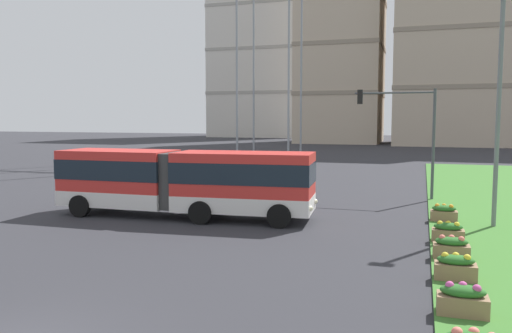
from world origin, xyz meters
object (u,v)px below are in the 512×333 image
at_px(car_grey_wagon, 183,181).
at_px(flower_planter_3, 451,247).
at_px(streetlight_median, 499,102).
at_px(apartment_tower_centre, 462,10).
at_px(apartment_tower_westcentre, 342,26).
at_px(apartment_tower_west, 261,32).
at_px(flower_planter_2, 456,267).
at_px(traffic_light_far_right, 407,123).
at_px(flower_planter_4, 448,232).
at_px(articulated_bus, 184,181).
at_px(flower_planter_5, 444,213).
at_px(flower_planter_1, 463,299).

relative_size(car_grey_wagon, flower_planter_3, 4.14).
bearing_deg(streetlight_median, apartment_tower_centre, 87.86).
relative_size(apartment_tower_westcentre, apartment_tower_centre, 0.94).
bearing_deg(apartment_tower_west, flower_planter_2, -69.86).
height_order(flower_planter_2, apartment_tower_centre, apartment_tower_centre).
xyz_separation_m(car_grey_wagon, apartment_tower_west, (-23.96, 92.13, 24.19)).
bearing_deg(traffic_light_far_right, flower_planter_4, -79.75).
bearing_deg(apartment_tower_westcentre, streetlight_median, -76.48).
bearing_deg(flower_planter_2, apartment_tower_centre, 86.70).
xyz_separation_m(car_grey_wagon, flower_planter_3, (14.55, -10.64, -0.33)).
xyz_separation_m(articulated_bus, flower_planter_4, (11.19, -1.56, -1.23)).
height_order(flower_planter_5, apartment_tower_westcentre, apartment_tower_westcentre).
bearing_deg(car_grey_wagon, flower_planter_4, -29.70).
relative_size(traffic_light_far_right, apartment_tower_westcentre, 0.14).
height_order(flower_planter_2, streetlight_median, streetlight_median).
distance_m(flower_planter_3, apartment_tower_centre, 79.61).
bearing_deg(apartment_tower_west, flower_planter_4, -69.02).
xyz_separation_m(flower_planter_5, traffic_light_far_right, (-1.82, 6.19, 3.78)).
bearing_deg(traffic_light_far_right, articulated_bus, -137.72).
relative_size(flower_planter_2, traffic_light_far_right, 0.18).
distance_m(flower_planter_3, flower_planter_4, 2.34).
distance_m(flower_planter_2, traffic_light_far_right, 15.24).
bearing_deg(flower_planter_3, flower_planter_5, 90.00).
bearing_deg(car_grey_wagon, apartment_tower_centre, 73.81).
distance_m(flower_planter_2, flower_planter_4, 4.57).
bearing_deg(apartment_tower_west, articulated_bus, -74.55).
relative_size(flower_planter_2, apartment_tower_westcentre, 0.03).
bearing_deg(car_grey_wagon, apartment_tower_westcentre, 90.82).
bearing_deg(apartment_tower_west, apartment_tower_westcentre, -46.90).
distance_m(articulated_bus, car_grey_wagon, 7.58).
distance_m(articulated_bus, flower_planter_4, 11.37).
bearing_deg(flower_planter_3, articulated_bus, 160.79).
bearing_deg(flower_planter_2, car_grey_wagon, 138.51).
distance_m(flower_planter_5, apartment_tower_westcentre, 76.47).
relative_size(streetlight_median, apartment_tower_westcentre, 0.22).
bearing_deg(flower_planter_4, traffic_light_far_right, 100.25).
xyz_separation_m(flower_planter_3, flower_planter_4, (0.00, 2.34, 0.00)).
height_order(flower_planter_3, streetlight_median, streetlight_median).
relative_size(flower_planter_3, apartment_tower_west, 0.02).
height_order(flower_planter_5, streetlight_median, streetlight_median).
xyz_separation_m(flower_planter_2, apartment_tower_centre, (4.54, 78.63, 21.92)).
xyz_separation_m(car_grey_wagon, flower_planter_2, (14.55, -12.87, -0.33)).
xyz_separation_m(flower_planter_3, apartment_tower_centre, (4.54, 76.40, 21.92)).
relative_size(flower_planter_1, apartment_tower_centre, 0.02).
relative_size(car_grey_wagon, apartment_tower_west, 0.09).
distance_m(car_grey_wagon, flower_planter_3, 18.03).
xyz_separation_m(flower_planter_2, streetlight_median, (1.90, 7.95, 4.72)).
bearing_deg(flower_planter_2, traffic_light_far_right, 97.10).
xyz_separation_m(streetlight_median, apartment_tower_west, (-40.42, 97.05, 19.80)).
bearing_deg(flower_planter_2, articulated_bus, 151.27).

